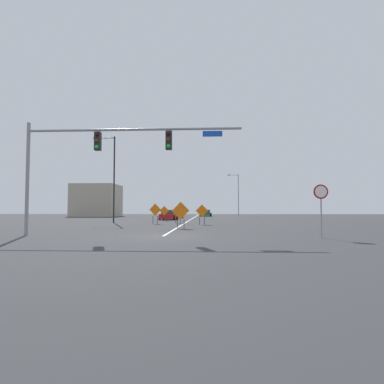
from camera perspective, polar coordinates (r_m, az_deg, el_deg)
ground at (r=18.26m, az=-5.08°, el=-7.73°), size 142.86×142.86×0.00m
road_centre_stripe at (r=57.77m, az=0.48°, el=-4.43°), size 0.16×79.37×0.01m
traffic_signal_assembly at (r=19.33m, az=-15.90°, el=7.15°), size 12.32×0.44×6.49m
stop_sign at (r=18.26m, az=21.69°, el=-1.36°), size 0.76×0.07×2.80m
street_lamp_mid_left at (r=66.31m, az=8.00°, el=-0.16°), size 2.21×0.24×8.47m
street_lamp_near_left at (r=36.48m, az=-13.76°, el=2.92°), size 2.42×0.24×9.42m
construction_sign_median_far at (r=34.12m, az=-2.43°, el=-3.47°), size 1.38×0.28×1.97m
construction_sign_median_near at (r=31.02m, az=1.76°, el=-3.50°), size 1.20×0.05×1.92m
construction_sign_right_shoulder at (r=39.92m, az=-4.89°, el=-3.43°), size 1.17×0.20×1.86m
construction_sign_left_lane at (r=25.25m, az=-2.00°, el=-3.47°), size 1.36×0.25×2.06m
construction_sign_left_shoulder at (r=32.74m, az=-6.47°, el=-3.30°), size 1.23×0.26×2.04m
car_green_mid at (r=63.94m, az=2.42°, el=-3.73°), size 2.35×4.38×1.30m
car_black_passing at (r=53.34m, az=-2.71°, el=-3.90°), size 2.17×4.23×1.32m
car_red_far at (r=44.63m, az=-4.12°, el=-4.04°), size 2.27×4.09×1.35m
roadside_building_west at (r=66.29m, az=-16.35°, el=-1.44°), size 8.15×8.00×6.21m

